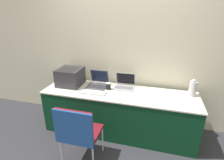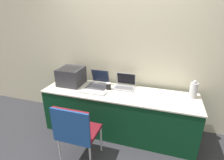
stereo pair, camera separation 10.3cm
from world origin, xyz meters
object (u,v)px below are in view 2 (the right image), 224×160
object	(u,v)px
printer	(71,76)
metal_pitcher	(194,90)
chair	(75,129)
external_keyboard	(93,92)
laptop_left	(98,83)
laptop_right	(125,85)
coffee_cup	(108,86)

from	to	relation	value
printer	metal_pitcher	size ratio (longest dim) A/B	1.46
chair	external_keyboard	bearing A→B (deg)	94.34
laptop_left	chair	size ratio (longest dim) A/B	0.39
laptop_right	coffee_cup	world-z (taller)	laptop_right
coffee_cup	metal_pitcher	world-z (taller)	metal_pitcher
external_keyboard	coffee_cup	xyz separation A→B (m)	(0.19, 0.20, 0.04)
external_keyboard	metal_pitcher	world-z (taller)	metal_pitcher
laptop_right	external_keyboard	xyz separation A→B (m)	(-0.43, -0.34, -0.04)
laptop_right	metal_pitcher	distance (m)	1.03
printer	coffee_cup	distance (m)	0.68
laptop_right	chair	bearing A→B (deg)	-110.18
chair	laptop_left	bearing A→B (deg)	94.29
printer	chair	world-z (taller)	printer
external_keyboard	chair	bearing A→B (deg)	-85.66
external_keyboard	coffee_cup	size ratio (longest dim) A/B	3.78
laptop_left	laptop_right	world-z (taller)	laptop_left
metal_pitcher	chair	distance (m)	1.74
printer	external_keyboard	xyz separation A→B (m)	(0.48, -0.20, -0.15)
printer	laptop_right	xyz separation A→B (m)	(0.91, 0.13, -0.11)
laptop_left	coffee_cup	bearing A→B (deg)	-21.38
laptop_left	external_keyboard	xyz separation A→B (m)	(0.02, -0.28, -0.05)
external_keyboard	laptop_left	bearing A→B (deg)	94.17
coffee_cup	chair	bearing A→B (deg)	-98.89
external_keyboard	coffee_cup	world-z (taller)	coffee_cup
laptop_right	external_keyboard	size ratio (longest dim) A/B	0.80
printer	coffee_cup	world-z (taller)	printer
laptop_left	chair	distance (m)	0.99
chair	coffee_cup	bearing A→B (deg)	81.11
laptop_right	coffee_cup	bearing A→B (deg)	-149.31
laptop_left	laptop_right	distance (m)	0.45
laptop_right	chair	size ratio (longest dim) A/B	0.38
printer	laptop_left	size ratio (longest dim) A/B	1.16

